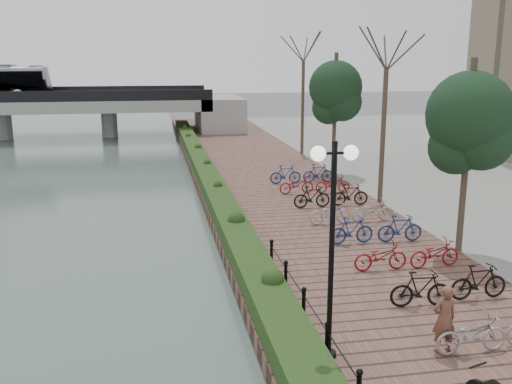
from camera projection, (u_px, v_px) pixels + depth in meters
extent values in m
cube|color=brown|center=(288.00, 203.00, 27.17)|extent=(8.00, 75.00, 0.50)
cube|color=#193312|center=(211.00, 183.00, 28.84)|extent=(1.10, 56.00, 0.60)
cylinder|color=black|center=(327.00, 340.00, 12.69)|extent=(0.10, 0.10, 0.70)
cylinder|color=black|center=(304.00, 303.00, 14.61)|extent=(0.10, 0.10, 0.70)
cylinder|color=black|center=(286.00, 275.00, 16.52)|extent=(0.10, 0.10, 0.70)
cylinder|color=black|center=(272.00, 252.00, 18.44)|extent=(0.10, 0.10, 0.70)
cylinder|color=black|center=(331.00, 253.00, 12.16)|extent=(0.12, 0.12, 4.82)
cylinder|color=black|center=(335.00, 153.00, 11.67)|extent=(0.70, 0.06, 0.06)
sphere|color=white|center=(318.00, 154.00, 11.60)|extent=(0.32, 0.32, 0.32)
sphere|color=white|center=(351.00, 153.00, 11.73)|extent=(0.32, 0.32, 0.32)
imported|color=brown|center=(444.00, 319.00, 12.72)|extent=(0.59, 0.39, 1.58)
imported|color=#9E9DA2|center=(471.00, 334.00, 12.77)|extent=(0.60, 1.71, 0.90)
imported|color=black|center=(418.00, 287.00, 15.25)|extent=(0.47, 1.66, 1.00)
imported|color=maroon|center=(380.00, 256.00, 17.75)|extent=(0.60, 1.72, 0.90)
imported|color=navy|center=(352.00, 231.00, 20.23)|extent=(0.47, 1.66, 1.00)
imported|color=#9E9DA2|center=(330.00, 213.00, 22.73)|extent=(0.60, 1.71, 0.90)
imported|color=black|center=(312.00, 197.00, 25.21)|extent=(0.47, 1.66, 1.00)
imported|color=maroon|center=(297.00, 185.00, 27.71)|extent=(0.60, 1.72, 0.90)
imported|color=navy|center=(285.00, 174.00, 30.19)|extent=(0.47, 1.66, 1.00)
imported|color=black|center=(480.00, 282.00, 15.57)|extent=(0.47, 1.66, 1.00)
imported|color=maroon|center=(434.00, 253.00, 18.07)|extent=(0.60, 1.72, 0.90)
imported|color=navy|center=(399.00, 228.00, 20.55)|extent=(0.47, 1.66, 1.00)
imported|color=#9E9DA2|center=(372.00, 211.00, 23.05)|extent=(0.60, 1.71, 0.90)
imported|color=black|center=(351.00, 195.00, 25.53)|extent=(0.47, 1.66, 1.00)
imported|color=maroon|center=(333.00, 184.00, 28.03)|extent=(0.60, 1.72, 0.90)
imported|color=navy|center=(318.00, 173.00, 30.51)|extent=(0.47, 1.66, 1.00)
cube|color=gray|center=(2.00, 105.00, 49.54)|extent=(36.00, 8.00, 1.00)
cube|color=black|center=(11.00, 92.00, 53.05)|extent=(36.00, 0.15, 0.90)
cylinder|color=gray|center=(4.00, 125.00, 49.94)|extent=(1.40, 1.40, 2.50)
cylinder|color=gray|center=(109.00, 123.00, 51.52)|extent=(1.40, 1.40, 2.50)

